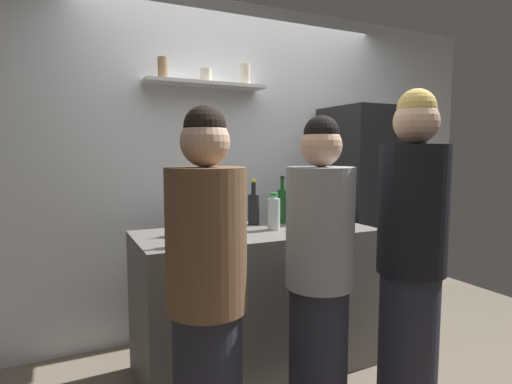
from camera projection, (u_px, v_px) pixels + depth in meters
back_wall_assembly at (238, 167)px, 3.39m from camera, size 4.80×0.32×2.60m
refrigerator at (367, 215)px, 3.52m from camera, size 0.67×0.62×1.79m
counter at (256, 299)px, 2.73m from camera, size 1.53×0.69×0.92m
baking_pan at (313, 217)px, 3.07m from camera, size 0.34×0.24×0.05m
utensil_holder at (181, 227)px, 2.50m from camera, size 0.10×0.10×0.22m
wine_bottle_dark_glass at (254, 208)px, 2.88m from camera, size 0.08×0.08×0.31m
wine_bottle_amber_glass at (325, 215)px, 2.58m from camera, size 0.07×0.07×0.31m
wine_bottle_green_glass at (282, 205)px, 2.94m from camera, size 0.07×0.07×0.34m
wine_bottle_pale_glass at (195, 222)px, 2.25m from camera, size 0.07×0.07×0.34m
water_bottle_plastic at (274, 213)px, 2.69m from camera, size 0.08×0.08×0.24m
person_brown_jacket at (207, 301)px, 1.75m from camera, size 0.34×0.34×1.62m
person_grey_hoodie at (319, 280)px, 2.08m from camera, size 0.34×0.34×1.61m
person_blonde at (411, 263)px, 2.10m from camera, size 0.34×0.34×1.74m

